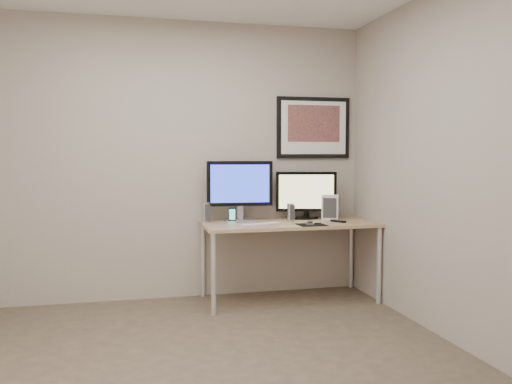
% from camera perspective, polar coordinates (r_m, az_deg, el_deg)
% --- Properties ---
extents(floor, '(3.60, 3.60, 0.00)m').
position_cam_1_polar(floor, '(3.70, -5.60, -17.54)').
color(floor, '#4C3C2F').
rests_on(floor, ground).
extents(room, '(3.60, 3.60, 3.60)m').
position_cam_1_polar(room, '(3.90, -6.71, 8.16)').
color(room, white).
rests_on(room, ground).
extents(desk, '(1.60, 0.70, 0.73)m').
position_cam_1_polar(desk, '(5.04, 3.50, -3.93)').
color(desk, '#976D49').
rests_on(desk, floor).
extents(framed_art, '(0.75, 0.04, 0.60)m').
position_cam_1_polar(framed_art, '(5.42, 6.06, 6.76)').
color(framed_art, black).
rests_on(framed_art, room).
extents(monitor_large, '(0.62, 0.22, 0.56)m').
position_cam_1_polar(monitor_large, '(5.07, -1.71, 0.43)').
color(monitor_large, '#A8A8AD').
rests_on(monitor_large, desk).
extents(monitor_tv, '(0.58, 0.18, 0.46)m').
position_cam_1_polar(monitor_tv, '(5.25, 5.31, -0.20)').
color(monitor_tv, black).
rests_on(monitor_tv, desk).
extents(speaker_left, '(0.10, 0.10, 0.18)m').
position_cam_1_polar(speaker_left, '(5.02, -5.34, -2.15)').
color(speaker_left, '#A8A8AD').
rests_on(speaker_left, desk).
extents(speaker_right, '(0.08, 0.08, 0.17)m').
position_cam_1_polar(speaker_right, '(5.12, 3.65, -2.14)').
color(speaker_right, '#A8A8AD').
rests_on(speaker_right, desk).
extents(phone_dock, '(0.08, 0.08, 0.14)m').
position_cam_1_polar(phone_dock, '(4.96, -2.51, -2.46)').
color(phone_dock, black).
rests_on(phone_dock, desk).
extents(keyboard, '(0.40, 0.23, 0.01)m').
position_cam_1_polar(keyboard, '(4.82, 0.51, -3.41)').
color(keyboard, silver).
rests_on(keyboard, desk).
extents(mousepad, '(0.25, 0.22, 0.00)m').
position_cam_1_polar(mousepad, '(4.85, 5.85, -3.44)').
color(mousepad, black).
rests_on(mousepad, desk).
extents(mouse, '(0.08, 0.11, 0.03)m').
position_cam_1_polar(mouse, '(4.85, 5.69, -3.21)').
color(mouse, black).
rests_on(mouse, mousepad).
extents(remote, '(0.11, 0.16, 0.02)m').
position_cam_1_polar(remote, '(5.08, 8.65, -3.03)').
color(remote, black).
rests_on(remote, desk).
extents(fan_unit, '(0.19, 0.17, 0.24)m').
position_cam_1_polar(fan_unit, '(5.23, 7.79, -1.62)').
color(fan_unit, silver).
rests_on(fan_unit, desk).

